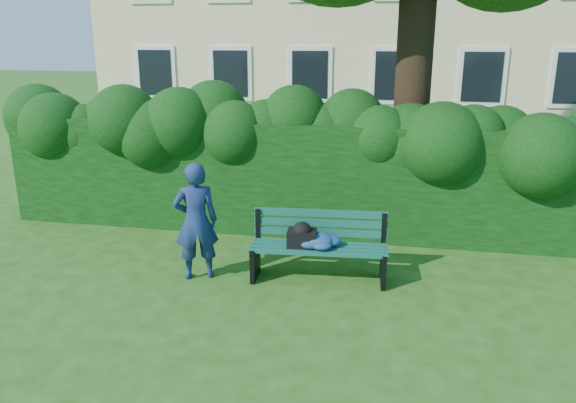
# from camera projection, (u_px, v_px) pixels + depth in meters

# --- Properties ---
(ground) EXTENTS (80.00, 80.00, 0.00)m
(ground) POSITION_uv_depth(u_px,v_px,m) (279.00, 284.00, 7.31)
(ground) COLOR #244F14
(ground) RESTS_ON ground
(hedge) EXTENTS (10.00, 1.00, 1.80)m
(hedge) POSITION_uv_depth(u_px,v_px,m) (307.00, 177.00, 9.12)
(hedge) COLOR black
(hedge) RESTS_ON ground
(park_bench) EXTENTS (1.82, 0.69, 0.89)m
(park_bench) POSITION_uv_depth(u_px,v_px,m) (316.00, 244.00, 7.34)
(park_bench) COLOR #115645
(park_bench) RESTS_ON ground
(man_reading) EXTENTS (0.68, 0.57, 1.57)m
(man_reading) POSITION_uv_depth(u_px,v_px,m) (196.00, 221.00, 7.31)
(man_reading) COLOR navy
(man_reading) RESTS_ON ground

